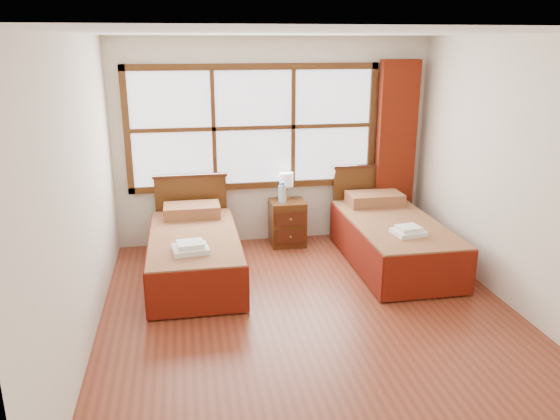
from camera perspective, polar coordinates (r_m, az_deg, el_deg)
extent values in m
plane|color=brown|center=(5.33, 3.39, -11.17)|extent=(4.50, 4.50, 0.00)
plane|color=white|center=(4.69, 3.97, 18.00)|extent=(4.50, 4.50, 0.00)
plane|color=silver|center=(7.01, -0.73, 7.09)|extent=(4.00, 0.00, 4.00)
plane|color=silver|center=(4.80, -20.24, 1.24)|extent=(0.00, 4.50, 4.50)
plane|color=silver|center=(5.66, 23.75, 3.17)|extent=(0.00, 4.50, 4.50)
cube|color=white|center=(6.91, -2.77, 8.60)|extent=(3.00, 0.02, 1.40)
cube|color=#4B2910|center=(7.04, -2.66, 2.61)|extent=(3.16, 0.06, 0.08)
cube|color=#4B2910|center=(6.82, -2.84, 14.74)|extent=(3.16, 0.06, 0.08)
cube|color=#4B2910|center=(6.86, -15.72, 7.93)|extent=(0.08, 0.06, 1.56)
cube|color=#4B2910|center=(7.25, 9.56, 8.79)|extent=(0.08, 0.06, 1.56)
cube|color=#4B2910|center=(6.84, -6.94, 8.41)|extent=(0.05, 0.05, 1.40)
cube|color=#4B2910|center=(6.97, 1.38, 8.69)|extent=(0.05, 0.05, 1.40)
cube|color=#4B2910|center=(6.89, -2.74, 8.58)|extent=(3.00, 0.05, 0.05)
cube|color=maroon|center=(7.33, 11.96, 6.13)|extent=(0.50, 0.16, 2.30)
cube|color=#3E1A0D|center=(6.17, -8.84, -5.84)|extent=(0.85, 1.70, 0.28)
cube|color=#5F1B0D|center=(6.07, -8.95, -3.63)|extent=(0.95, 1.88, 0.23)
cube|color=maroon|center=(6.14, -13.35, -5.05)|extent=(0.03, 1.88, 0.47)
cube|color=maroon|center=(6.15, -4.43, -4.58)|extent=(0.03, 1.88, 0.47)
cube|color=maroon|center=(5.26, -8.58, -8.62)|extent=(0.95, 0.03, 0.47)
cube|color=#5F1B0D|center=(6.66, -9.19, -0.04)|extent=(0.66, 0.39, 0.15)
cube|color=#4B2910|center=(7.01, -9.21, -0.20)|extent=(0.89, 0.06, 0.92)
cube|color=#3E1A0D|center=(6.88, -9.39, 3.54)|extent=(0.92, 0.08, 0.04)
cube|color=#3E1A0D|center=(6.61, 11.72, -4.35)|extent=(0.88, 1.76, 0.29)
cube|color=#5F1B0D|center=(6.52, 11.86, -2.20)|extent=(0.99, 1.95, 0.24)
cube|color=maroon|center=(6.41, 7.68, -3.69)|extent=(0.03, 1.95, 0.49)
cube|color=maroon|center=(6.76, 15.68, -3.06)|extent=(0.03, 1.95, 0.49)
cube|color=maroon|center=(5.75, 15.35, -6.69)|extent=(0.99, 0.03, 0.49)
cube|color=#5F1B0D|center=(7.09, 9.86, 1.16)|extent=(0.69, 0.40, 0.15)
cube|color=#4B2910|center=(7.40, 9.03, 0.87)|extent=(0.92, 0.06, 0.96)
cube|color=#3E1A0D|center=(7.28, 9.21, 4.56)|extent=(0.96, 0.08, 0.04)
cube|color=#4B2910|center=(7.04, 0.77, -1.33)|extent=(0.44, 0.39, 0.58)
cube|color=#3E1A0D|center=(6.89, 1.10, -2.79)|extent=(0.39, 0.02, 0.18)
cube|color=#3E1A0D|center=(6.81, 1.11, -0.95)|extent=(0.39, 0.02, 0.18)
sphere|color=#B5943D|center=(6.87, 1.12, -2.84)|extent=(0.03, 0.03, 0.03)
sphere|color=#B5943D|center=(6.80, 1.14, -0.99)|extent=(0.03, 0.03, 0.03)
cube|color=white|center=(5.57, -9.33, -4.06)|extent=(0.38, 0.34, 0.05)
cube|color=white|center=(5.55, -9.35, -3.56)|extent=(0.29, 0.26, 0.05)
cube|color=white|center=(6.08, 13.26, -2.28)|extent=(0.35, 0.32, 0.05)
cube|color=white|center=(6.07, 13.29, -1.86)|extent=(0.27, 0.24, 0.04)
cylinder|color=gold|center=(7.07, 0.66, 1.30)|extent=(0.11, 0.11, 0.02)
cylinder|color=gold|center=(7.05, 0.66, 1.95)|extent=(0.02, 0.02, 0.15)
cylinder|color=white|center=(7.01, 0.67, 3.23)|extent=(0.18, 0.18, 0.18)
cylinder|color=#A2BED1|center=(6.88, 0.11, 1.71)|extent=(0.06, 0.06, 0.22)
cylinder|color=blue|center=(6.85, 0.11, 2.70)|extent=(0.03, 0.03, 0.03)
cylinder|color=#A2BED1|center=(6.86, 0.33, 1.70)|extent=(0.07, 0.07, 0.23)
cylinder|color=blue|center=(6.83, 0.33, 2.75)|extent=(0.03, 0.03, 0.03)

